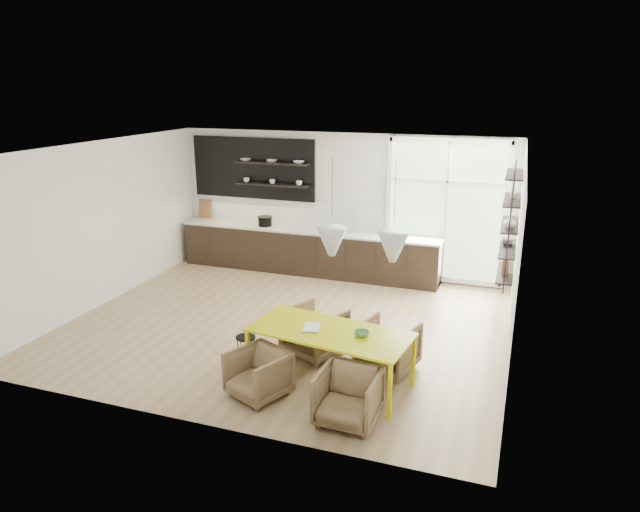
{
  "coord_description": "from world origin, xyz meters",
  "views": [
    {
      "loc": [
        3.41,
        -8.06,
        3.87
      ],
      "look_at": [
        0.38,
        0.6,
        1.06
      ],
      "focal_mm": 32.0,
      "sensor_mm": 36.0,
      "label": 1
    }
  ],
  "objects_px": {
    "armchair_front_right": "(348,397)",
    "wire_stool": "(246,346)",
    "dining_table": "(330,334)",
    "armchair_back_right": "(388,346)",
    "armchair_front_left": "(258,374)",
    "armchair_back_left": "(315,331)"
  },
  "relations": [
    {
      "from": "armchair_front_right",
      "to": "wire_stool",
      "type": "xyz_separation_m",
      "value": [
        -1.82,
        0.98,
        -0.08
      ]
    },
    {
      "from": "armchair_front_right",
      "to": "dining_table",
      "type": "bearing_deg",
      "value": 124.51
    },
    {
      "from": "armchair_back_right",
      "to": "armchair_front_right",
      "type": "bearing_deg",
      "value": 98.65
    },
    {
      "from": "dining_table",
      "to": "armchair_front_left",
      "type": "height_order",
      "value": "dining_table"
    },
    {
      "from": "dining_table",
      "to": "armchair_front_left",
      "type": "bearing_deg",
      "value": -133.56
    },
    {
      "from": "armchair_front_left",
      "to": "armchair_front_right",
      "type": "height_order",
      "value": "armchair_front_right"
    },
    {
      "from": "dining_table",
      "to": "armchair_front_right",
      "type": "height_order",
      "value": "dining_table"
    },
    {
      "from": "armchair_back_right",
      "to": "armchair_back_left",
      "type": "bearing_deg",
      "value": 8.72
    },
    {
      "from": "dining_table",
      "to": "wire_stool",
      "type": "relative_size",
      "value": 5.74
    },
    {
      "from": "armchair_back_right",
      "to": "dining_table",
      "type": "bearing_deg",
      "value": 60.44
    },
    {
      "from": "dining_table",
      "to": "armchair_front_left",
      "type": "distance_m",
      "value": 1.05
    },
    {
      "from": "armchair_front_right",
      "to": "armchair_front_left",
      "type": "bearing_deg",
      "value": 174.2
    },
    {
      "from": "dining_table",
      "to": "armchair_back_right",
      "type": "distance_m",
      "value": 0.98
    },
    {
      "from": "armchair_front_left",
      "to": "armchair_front_right",
      "type": "xyz_separation_m",
      "value": [
        1.25,
        -0.18,
        0.02
      ]
    },
    {
      "from": "armchair_back_left",
      "to": "wire_stool",
      "type": "height_order",
      "value": "armchair_back_left"
    },
    {
      "from": "armchair_back_left",
      "to": "armchair_front_left",
      "type": "xyz_separation_m",
      "value": [
        -0.28,
        -1.36,
        -0.05
      ]
    },
    {
      "from": "armchair_front_left",
      "to": "dining_table",
      "type": "bearing_deg",
      "value": 62.26
    },
    {
      "from": "armchair_back_left",
      "to": "wire_stool",
      "type": "bearing_deg",
      "value": 55.87
    },
    {
      "from": "dining_table",
      "to": "armchair_back_right",
      "type": "bearing_deg",
      "value": 54.29
    },
    {
      "from": "armchair_back_left",
      "to": "armchair_front_right",
      "type": "distance_m",
      "value": 1.82
    },
    {
      "from": "dining_table",
      "to": "armchair_front_right",
      "type": "xyz_separation_m",
      "value": [
        0.49,
        -0.77,
        -0.39
      ]
    },
    {
      "from": "wire_stool",
      "to": "armchair_back_right",
      "type": "bearing_deg",
      "value": 12.93
    }
  ]
}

